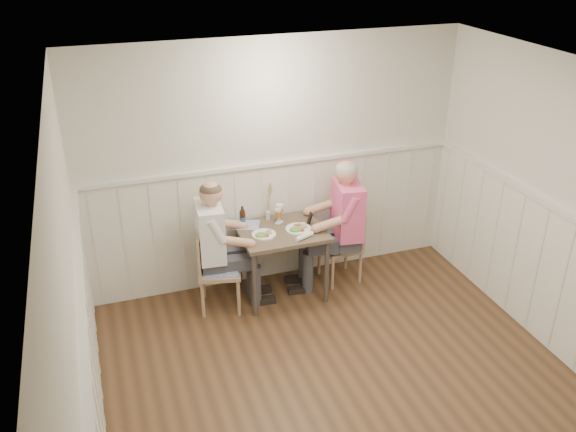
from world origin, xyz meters
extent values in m
plane|color=#48311D|center=(0.00, 0.00, 0.00)|extent=(4.50, 4.50, 0.00)
cube|color=silver|center=(0.00, 2.25, 1.30)|extent=(4.00, 0.04, 2.60)
cube|color=silver|center=(-2.00, 0.00, 1.30)|extent=(0.04, 4.50, 2.60)
cube|color=white|center=(0.00, 0.00, 2.59)|extent=(4.00, 4.50, 0.02)
cube|color=silver|center=(0.00, 2.23, 0.65)|extent=(3.98, 0.03, 1.30)
cube|color=silver|center=(-1.99, 0.00, 0.65)|extent=(0.03, 4.48, 1.30)
cube|color=silver|center=(1.99, 0.00, 0.65)|extent=(0.03, 4.48, 1.30)
cube|color=silver|center=(0.00, 2.22, 1.32)|extent=(3.98, 0.06, 0.04)
cube|color=silver|center=(-1.97, 0.00, 1.32)|extent=(0.06, 4.48, 0.04)
cube|color=brown|center=(-0.06, 1.84, 0.73)|extent=(0.86, 0.70, 0.04)
cylinder|color=#3F3833|center=(-0.44, 1.54, 0.35)|extent=(0.05, 0.05, 0.71)
cylinder|color=#3F3833|center=(-0.44, 2.14, 0.35)|extent=(0.05, 0.05, 0.71)
cylinder|color=#3F3833|center=(0.32, 1.54, 0.35)|extent=(0.05, 0.05, 0.71)
cylinder|color=#3F3833|center=(0.32, 2.14, 0.35)|extent=(0.05, 0.05, 0.71)
cube|color=#A5835A|center=(0.62, 1.91, 0.40)|extent=(0.41, 0.41, 0.04)
cube|color=#4854AE|center=(0.62, 1.91, 0.43)|extent=(0.37, 0.37, 0.03)
cube|color=#A5835A|center=(0.80, 1.92, 0.62)|extent=(0.05, 0.39, 0.41)
cylinder|color=#A5835A|center=(0.80, 1.75, 0.19)|extent=(0.03, 0.03, 0.38)
cylinder|color=#A5835A|center=(0.47, 1.73, 0.19)|extent=(0.03, 0.03, 0.38)
cylinder|color=#A5835A|center=(0.78, 2.08, 0.19)|extent=(0.03, 0.03, 0.38)
cylinder|color=#A5835A|center=(0.45, 2.06, 0.19)|extent=(0.03, 0.03, 0.38)
cube|color=#A5835A|center=(-0.73, 1.81, 0.42)|extent=(0.49, 0.49, 0.04)
cube|color=#4854AE|center=(-0.73, 1.81, 0.45)|extent=(0.44, 0.44, 0.03)
cube|color=#A5835A|center=(-0.91, 1.85, 0.66)|extent=(0.12, 0.41, 0.43)
cylinder|color=#A5835A|center=(-0.86, 2.02, 0.20)|extent=(0.04, 0.04, 0.40)
cylinder|color=#A5835A|center=(-0.52, 1.94, 0.20)|extent=(0.04, 0.04, 0.40)
cylinder|color=#A5835A|center=(-0.94, 1.67, 0.20)|extent=(0.04, 0.04, 0.40)
cylinder|color=#A5835A|center=(-0.59, 1.60, 0.20)|extent=(0.04, 0.04, 0.40)
cube|color=#3F3F47|center=(0.62, 1.82, 0.24)|extent=(0.52, 0.48, 0.47)
cube|color=#3F3F47|center=(0.42, 1.85, 0.53)|extent=(0.49, 0.44, 0.14)
cube|color=#FD58A4|center=(0.62, 1.82, 0.88)|extent=(0.32, 0.49, 0.58)
sphere|color=tan|center=(0.62, 1.82, 1.30)|extent=(0.23, 0.23, 0.23)
sphere|color=#A5A5A0|center=(0.62, 1.82, 1.33)|extent=(0.22, 0.22, 0.22)
cube|color=black|center=(0.25, 1.87, 0.89)|extent=(0.03, 0.08, 0.14)
cube|color=#3F3F47|center=(-0.77, 1.85, 0.23)|extent=(0.48, 0.44, 0.46)
cube|color=#3F3F47|center=(-0.57, 1.83, 0.52)|extent=(0.45, 0.40, 0.13)
cube|color=white|center=(-0.77, 1.85, 0.85)|extent=(0.28, 0.46, 0.56)
sphere|color=tan|center=(-0.77, 1.85, 1.25)|extent=(0.22, 0.22, 0.22)
sphere|color=#4C3828|center=(-0.77, 1.85, 1.28)|extent=(0.21, 0.21, 0.21)
cylinder|color=white|center=(0.10, 1.79, 0.76)|extent=(0.26, 0.26, 0.02)
ellipsoid|color=#3F722D|center=(0.06, 1.76, 0.79)|extent=(0.13, 0.11, 0.05)
sphere|color=tan|center=(0.16, 1.80, 0.79)|extent=(0.04, 0.04, 0.04)
cube|color=brown|center=(0.12, 1.85, 0.77)|extent=(0.08, 0.05, 0.01)
cylinder|color=white|center=(0.17, 1.85, 0.78)|extent=(0.05, 0.05, 0.03)
cylinder|color=white|center=(-0.26, 1.79, 0.76)|extent=(0.24, 0.24, 0.02)
ellipsoid|color=#3F722D|center=(-0.30, 1.76, 0.79)|extent=(0.12, 0.10, 0.04)
sphere|color=tan|center=(-0.21, 1.80, 0.78)|extent=(0.03, 0.03, 0.03)
cylinder|color=silver|center=(-0.03, 2.01, 0.75)|extent=(0.07, 0.07, 0.01)
cylinder|color=silver|center=(-0.03, 2.01, 0.80)|extent=(0.01, 0.01, 0.09)
cone|color=orange|center=(-0.03, 2.01, 0.88)|extent=(0.08, 0.08, 0.08)
cylinder|color=silver|center=(-0.03, 2.01, 0.93)|extent=(0.08, 0.08, 0.03)
cylinder|color=silver|center=(-0.05, 1.99, 0.75)|extent=(0.06, 0.06, 0.01)
cylinder|color=silver|center=(-0.05, 1.99, 0.79)|extent=(0.01, 0.01, 0.08)
cone|color=orange|center=(-0.05, 1.99, 0.86)|extent=(0.07, 0.07, 0.07)
cylinder|color=silver|center=(-0.05, 1.99, 0.91)|extent=(0.07, 0.07, 0.03)
cylinder|color=black|center=(-0.41, 2.04, 0.83)|extent=(0.06, 0.06, 0.16)
cone|color=black|center=(-0.41, 2.04, 0.93)|extent=(0.06, 0.06, 0.04)
cylinder|color=black|center=(-0.41, 2.04, 0.96)|extent=(0.03, 0.03, 0.03)
cylinder|color=#275797|center=(-0.41, 2.04, 0.84)|extent=(0.06, 0.06, 0.04)
cylinder|color=white|center=(0.09, 1.60, 0.77)|extent=(0.21, 0.12, 0.05)
cylinder|color=silver|center=(-0.12, 2.11, 0.79)|extent=(0.05, 0.05, 0.09)
cylinder|color=tan|center=(-0.12, 2.11, 0.95)|extent=(0.03, 0.03, 0.29)
cone|color=tan|center=(-0.12, 2.11, 1.13)|extent=(0.04, 0.04, 0.10)
cube|color=#4854AE|center=(-0.38, 2.06, 0.75)|extent=(0.34, 0.31, 0.01)
camera|label=1|loc=(-1.76, -3.33, 3.60)|focal=38.00mm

